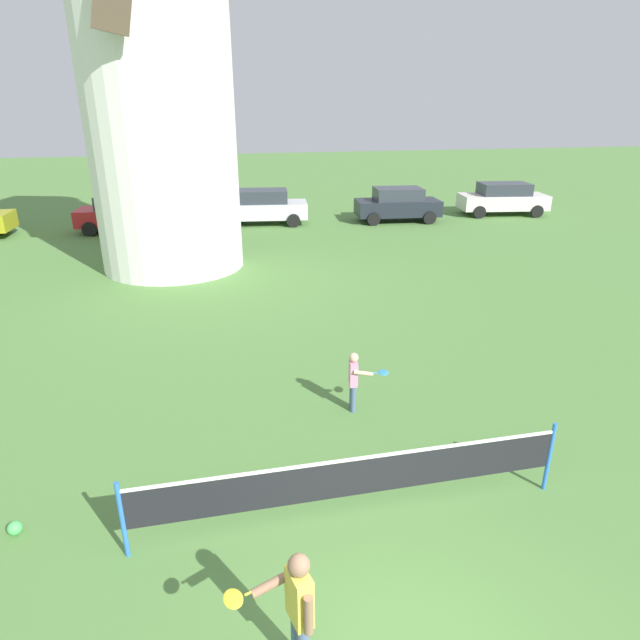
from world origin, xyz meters
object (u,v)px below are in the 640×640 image
stray_ball (15,528)px  parked_car_black (398,204)px  windmill (151,19)px  player_far (355,378)px  parked_car_silver (262,206)px  parked_car_cream (503,198)px  parked_car_red (126,213)px  player_near (297,607)px  tennis_net (353,477)px

stray_ball → parked_car_black: parked_car_black is taller
windmill → stray_ball: 14.61m
player_far → parked_car_silver: 16.80m
player_far → parked_car_cream: bearing=53.0°
stray_ball → parked_car_cream: (17.54, 18.46, 0.71)m
parked_car_black → stray_ball: bearing=-123.2°
parked_car_red → parked_car_black: bearing=-2.6°
parked_car_silver → parked_car_black: size_ratio=1.06×
player_far → parked_car_red: size_ratio=0.27×
parked_car_black → player_far: bearing=-112.6°
parked_car_black → parked_car_silver: bearing=173.1°
player_far → parked_car_red: parked_car_red is taller
player_near → parked_car_silver: (2.26, 21.37, 0.01)m
tennis_net → parked_car_black: size_ratio=1.45×
windmill → tennis_net: windmill is taller
player_far → player_near: bearing=-112.3°
player_near → parked_car_cream: size_ratio=0.32×
player_far → parked_car_silver: size_ratio=0.27×
player_near → parked_car_red: size_ratio=0.34×
tennis_net → parked_car_black: bearing=68.2°
player_far → stray_ball: (-5.14, -2.02, -0.55)m
tennis_net → player_near: 2.16m
parked_car_black → player_near: bearing=-112.6°
parked_car_black → parked_car_red: bearing=177.4°
player_near → parked_car_silver: bearing=84.0°
parked_car_silver → player_far: bearing=-91.3°
parked_car_red → parked_car_silver: 5.98m
stray_ball → player_near: bearing=-38.1°
tennis_net → parked_car_red: 19.90m
windmill → parked_car_silver: (3.79, 6.35, -6.70)m
parked_car_red → parked_car_silver: bearing=1.9°
stray_ball → parked_car_cream: 25.47m
parked_car_red → parked_car_silver: size_ratio=0.97×
tennis_net → parked_car_red: (-4.80, 19.31, 0.12)m
tennis_net → stray_ball: (-4.35, 0.70, -0.59)m
windmill → player_far: (3.40, -10.45, -6.86)m
windmill → parked_car_black: (10.09, 5.58, -6.70)m
player_far → parked_car_black: bearing=67.4°
windmill → parked_car_red: (-2.19, 6.15, -6.70)m
parked_car_red → parked_car_cream: 17.98m
parked_car_silver → parked_car_black: (6.30, -0.76, -0.00)m
stray_ball → parked_car_black: 21.59m
windmill → parked_car_silver: windmill is taller
player_near → parked_car_red: parked_car_red is taller
parked_car_red → parked_car_cream: bearing=-0.5°
parked_car_silver → parked_car_black: bearing=-6.9°
player_far → parked_car_red: bearing=108.6°
player_near → stray_ball: player_near is taller
windmill → parked_car_silver: size_ratio=3.63×
windmill → parked_car_silver: bearing=59.1°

